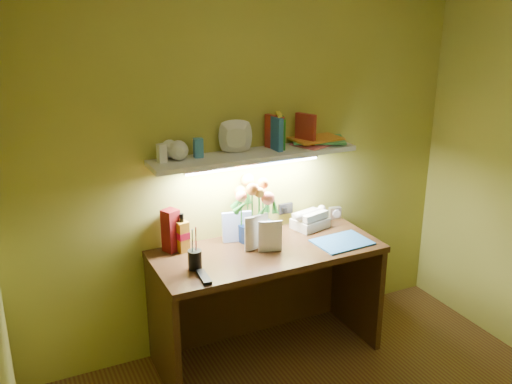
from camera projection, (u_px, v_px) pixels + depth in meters
desk at (267, 303)px, 3.60m from camera, size 1.40×0.60×0.75m
flower_bouquet at (255, 210)px, 3.56m from camera, size 0.30×0.30×0.39m
telephone at (310, 218)px, 3.78m from camera, size 0.26×0.22×0.13m
desk_clock at (335, 213)px, 3.94m from camera, size 0.09×0.06×0.08m
whisky_bottle at (182, 233)px, 3.41m from camera, size 0.08×0.08×0.24m
whisky_box at (171, 230)px, 3.41m from camera, size 0.11×0.11×0.26m
pen_cup at (195, 253)px, 3.20m from camera, size 0.09×0.09×0.19m
art_card at (237, 227)px, 3.57m from camera, size 0.19×0.07×0.19m
tv_remote at (204, 277)px, 3.11m from camera, size 0.06×0.17×0.02m
blue_folder at (342, 242)px, 3.57m from camera, size 0.35×0.27×0.01m
desk_book_a at (245, 235)px, 3.40m from camera, size 0.16×0.04×0.22m
desk_book_b at (258, 237)px, 3.40m from camera, size 0.14×0.06×0.20m
wall_shelf at (257, 148)px, 3.45m from camera, size 1.33×0.36×0.25m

